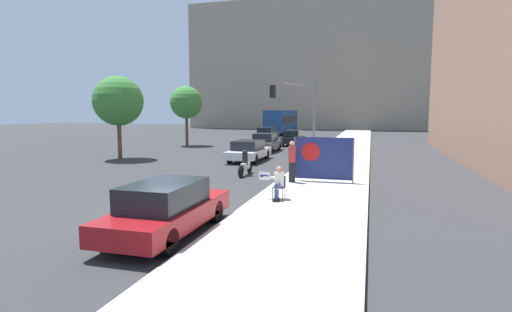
{
  "coord_description": "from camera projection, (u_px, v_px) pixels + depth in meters",
  "views": [
    {
      "loc": [
        5.98,
        -11.23,
        3.26
      ],
      "look_at": [
        1.3,
        4.99,
        1.37
      ],
      "focal_mm": 28.0,
      "sensor_mm": 36.0,
      "label": 1
    }
  ],
  "objects": [
    {
      "name": "ground_plane",
      "position": [
        174.0,
        214.0,
        12.74
      ],
      "size": [
        160.0,
        160.0,
        0.0
      ],
      "primitive_type": "plane",
      "color": "#303033"
    },
    {
      "name": "sidewalk_curb",
      "position": [
        338.0,
        160.0,
        25.96
      ],
      "size": [
        4.02,
        90.0,
        0.15
      ],
      "primitive_type": "cube",
      "color": "#B7B2A8",
      "rests_on": "ground_plane"
    },
    {
      "name": "building_backdrop_far",
      "position": [
        329.0,
        66.0,
        75.17
      ],
      "size": [
        52.0,
        12.0,
        23.41
      ],
      "color": "gray",
      "rests_on": "ground_plane"
    },
    {
      "name": "seated_protester",
      "position": [
        278.0,
        182.0,
        14.15
      ],
      "size": [
        0.93,
        0.77,
        1.17
      ],
      "rotation": [
        0.0,
        0.0,
        0.16
      ],
      "color": "#474C56",
      "rests_on": "sidewalk_curb"
    },
    {
      "name": "jogger_on_sidewalk",
      "position": [
        292.0,
        161.0,
        17.56
      ],
      "size": [
        0.34,
        0.34,
        1.82
      ],
      "rotation": [
        0.0,
        0.0,
        3.31
      ],
      "color": "black",
      "rests_on": "sidewalk_curb"
    },
    {
      "name": "protest_banner",
      "position": [
        323.0,
        158.0,
        17.68
      ],
      "size": [
        2.64,
        0.06,
        1.97
      ],
      "color": "slate",
      "rests_on": "sidewalk_curb"
    },
    {
      "name": "traffic_light_pole",
      "position": [
        297.0,
        105.0,
        25.72
      ],
      "size": [
        3.2,
        2.97,
        5.15
      ],
      "color": "slate",
      "rests_on": "sidewalk_curb"
    },
    {
      "name": "parked_car_curbside",
      "position": [
        167.0,
        208.0,
        10.52
      ],
      "size": [
        1.78,
        4.63,
        1.43
      ],
      "color": "maroon",
      "rests_on": "ground_plane"
    },
    {
      "name": "car_on_road_nearest",
      "position": [
        249.0,
        151.0,
        26.19
      ],
      "size": [
        1.89,
        4.64,
        1.36
      ],
      "color": "silver",
      "rests_on": "ground_plane"
    },
    {
      "name": "car_on_road_midblock",
      "position": [
        266.0,
        142.0,
        32.44
      ],
      "size": [
        1.83,
        4.2,
        1.49
      ],
      "color": "#565B60",
      "rests_on": "ground_plane"
    },
    {
      "name": "car_on_road_distant",
      "position": [
        293.0,
        138.0,
        38.16
      ],
      "size": [
        1.7,
        4.26,
        1.47
      ],
      "color": "black",
      "rests_on": "ground_plane"
    },
    {
      "name": "car_on_road_far_lane",
      "position": [
        267.0,
        134.0,
        44.83
      ],
      "size": [
        1.89,
        4.53,
        1.47
      ],
      "color": "black",
      "rests_on": "ground_plane"
    },
    {
      "name": "city_bus_on_road",
      "position": [
        282.0,
        121.0,
        56.83
      ],
      "size": [
        2.55,
        11.29,
        3.38
      ],
      "color": "navy",
      "rests_on": "ground_plane"
    },
    {
      "name": "motorcycle_on_road",
      "position": [
        245.0,
        164.0,
        20.37
      ],
      "size": [
        0.28,
        2.08,
        1.31
      ],
      "color": "silver",
      "rests_on": "ground_plane"
    },
    {
      "name": "street_tree_near_curb",
      "position": [
        118.0,
        101.0,
        27.05
      ],
      "size": [
        3.37,
        3.37,
        5.64
      ],
      "color": "brown",
      "rests_on": "ground_plane"
    },
    {
      "name": "street_tree_midblock",
      "position": [
        186.0,
        103.0,
        37.69
      ],
      "size": [
        3.05,
        3.05,
        5.62
      ],
      "color": "brown",
      "rests_on": "ground_plane"
    }
  ]
}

